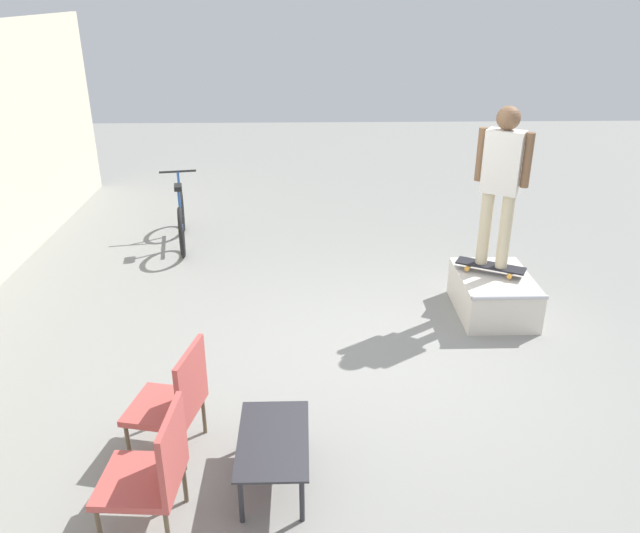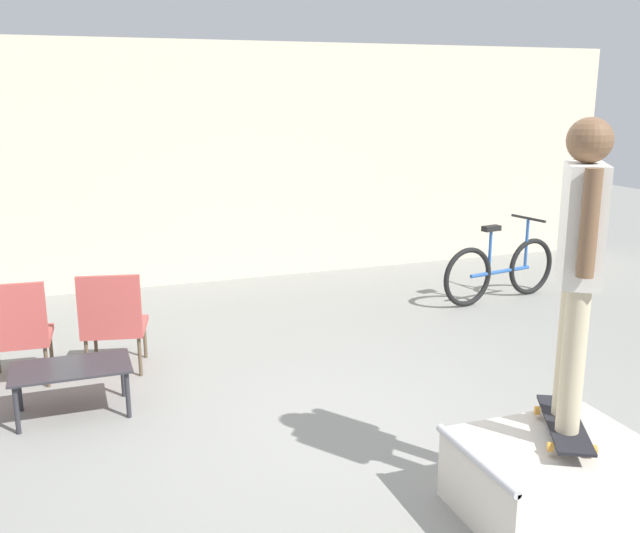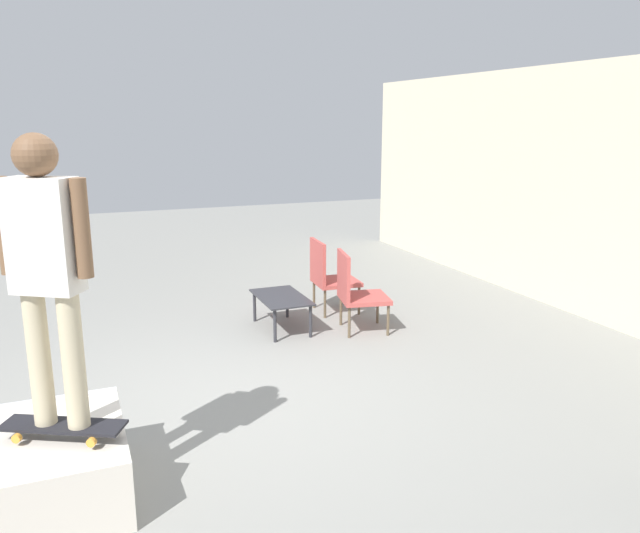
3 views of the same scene
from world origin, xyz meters
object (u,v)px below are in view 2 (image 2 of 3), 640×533
object	(u,v)px
skateboard_on_ramp	(564,424)
person_skater	(580,250)
bicycle	(500,270)
patio_chair_right	(113,320)
patio_chair_left	(16,330)
skate_ramp_box	(552,478)
coffee_table	(71,372)

from	to	relation	value
skateboard_on_ramp	person_skater	distance (m)	1.03
bicycle	person_skater	bearing A→B (deg)	-129.41
patio_chair_right	bicycle	world-z (taller)	bicycle
patio_chair_left	patio_chair_right	bearing A→B (deg)	-175.68
skateboard_on_ramp	patio_chair_left	size ratio (longest dim) A/B	0.83
skate_ramp_box	patio_chair_right	distance (m)	3.80
patio_chair_right	coffee_table	bearing A→B (deg)	75.81
patio_chair_right	person_skater	bearing A→B (deg)	139.03
skateboard_on_ramp	patio_chair_right	world-z (taller)	patio_chair_right
skate_ramp_box	person_skater	world-z (taller)	person_skater
coffee_table	patio_chair_left	world-z (taller)	patio_chair_left
skateboard_on_ramp	person_skater	world-z (taller)	person_skater
skateboard_on_ramp	patio_chair_right	distance (m)	3.81
skateboard_on_ramp	patio_chair_left	bearing A→B (deg)	73.23
person_skater	patio_chair_right	world-z (taller)	person_skater
skate_ramp_box	patio_chair_right	xyz separation A→B (m)	(-2.20, 3.09, 0.26)
skateboard_on_ramp	coffee_table	distance (m)	3.52
skateboard_on_ramp	patio_chair_right	bearing A→B (deg)	65.00
patio_chair_left	bicycle	xyz separation A→B (m)	(5.20, 0.75, -0.12)
patio_chair_left	bicycle	distance (m)	5.25
person_skater	patio_chair_left	distance (m)	4.45
coffee_table	patio_chair_left	distance (m)	0.86
skate_ramp_box	bicycle	size ratio (longest dim) A/B	0.65
skate_ramp_box	patio_chair_left	distance (m)	4.29
skate_ramp_box	skateboard_on_ramp	size ratio (longest dim) A/B	1.43
patio_chair_right	bicycle	distance (m)	4.49
person_skater	patio_chair_left	size ratio (longest dim) A/B	1.90
skateboard_on_ramp	bicycle	world-z (taller)	bicycle
person_skater	bicycle	world-z (taller)	person_skater
person_skater	patio_chair_left	bearing A→B (deg)	77.76
person_skater	coffee_table	distance (m)	3.72
bicycle	patio_chair_right	bearing A→B (deg)	179.49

